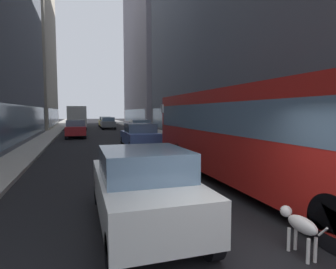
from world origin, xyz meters
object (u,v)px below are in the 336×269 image
at_px(car_silver_sedan, 139,128).
at_px(car_blue_hatchback, 140,136).
at_px(car_red_coupe, 76,129).
at_px(car_yellow_taxi, 105,122).
at_px(car_grey_wagon, 108,123).
at_px(dalmatian_dog, 299,224).
at_px(car_white_van, 142,187).
at_px(box_truck, 77,117).
at_px(transit_bus, 252,130).

distance_m(car_silver_sedan, car_blue_hatchback, 8.23).
relative_size(car_red_coupe, car_yellow_taxi, 1.01).
distance_m(car_red_coupe, car_blue_hatchback, 10.08).
xyz_separation_m(car_grey_wagon, car_yellow_taxi, (-0.00, 4.66, -0.00)).
bearing_deg(car_red_coupe, dalmatian_dog, -80.62).
xyz_separation_m(car_grey_wagon, dalmatian_dog, (-0.19, -35.41, -0.31)).
bearing_deg(car_blue_hatchback, car_white_van, -101.42).
xyz_separation_m(box_truck, dalmatian_dog, (3.81, -35.80, -1.15)).
distance_m(car_silver_sedan, dalmatian_dog, 21.93).
height_order(car_grey_wagon, dalmatian_dog, car_grey_wagon).
bearing_deg(car_silver_sedan, car_white_van, -101.34).
distance_m(box_truck, dalmatian_dog, 36.02).
bearing_deg(box_truck, car_white_van, -87.30).
xyz_separation_m(car_red_coupe, car_grey_wagon, (4.00, 12.36, 0.00)).
bearing_deg(car_white_van, box_truck, 92.70).
bearing_deg(car_yellow_taxi, box_truck, -133.15).
distance_m(car_grey_wagon, car_yellow_taxi, 4.66).
bearing_deg(box_truck, car_blue_hatchback, -79.70).
bearing_deg(car_blue_hatchback, car_red_coupe, 113.37).
relative_size(car_grey_wagon, car_yellow_taxi, 1.00).
distance_m(car_silver_sedan, car_yellow_taxi, 18.28).
distance_m(transit_bus, car_blue_hatchback, 9.93).
bearing_deg(car_grey_wagon, car_silver_sedan, -83.26).
bearing_deg(car_yellow_taxi, transit_bus, -87.46).
relative_size(car_red_coupe, car_grey_wagon, 1.00).
relative_size(transit_bus, box_truck, 1.54).
height_order(car_blue_hatchback, dalmatian_dog, car_blue_hatchback).
relative_size(car_red_coupe, box_truck, 0.54).
distance_m(car_yellow_taxi, car_blue_hatchback, 26.28).
distance_m(transit_bus, car_grey_wagon, 31.42).
relative_size(car_silver_sedan, car_blue_hatchback, 1.09).
bearing_deg(car_silver_sedan, car_grey_wagon, 96.74).
bearing_deg(dalmatian_dog, box_truck, 96.07).
height_order(transit_bus, car_white_van, transit_bus).
bearing_deg(dalmatian_dog, car_silver_sedan, 85.31).
xyz_separation_m(transit_bus, car_yellow_taxi, (-1.60, 36.03, -0.96)).
bearing_deg(dalmatian_dog, car_grey_wagon, 89.69).
distance_m(car_silver_sedan, car_grey_wagon, 13.64).
xyz_separation_m(car_red_coupe, car_blue_hatchback, (4.00, -9.26, 0.00)).
relative_size(car_yellow_taxi, car_blue_hatchback, 1.00).
bearing_deg(car_red_coupe, car_blue_hatchback, -66.63).
bearing_deg(car_red_coupe, transit_bus, -73.58).
bearing_deg(car_white_van, car_blue_hatchback, 78.58).
bearing_deg(transit_bus, car_red_coupe, 106.42).
distance_m(car_white_van, dalmatian_dog, 2.93).
bearing_deg(car_grey_wagon, dalmatian_dog, -90.31).
relative_size(car_grey_wagon, dalmatian_dog, 4.23).
height_order(car_white_van, box_truck, box_truck).
bearing_deg(transit_bus, car_grey_wagon, 92.92).
relative_size(transit_bus, dalmatian_dog, 11.98).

